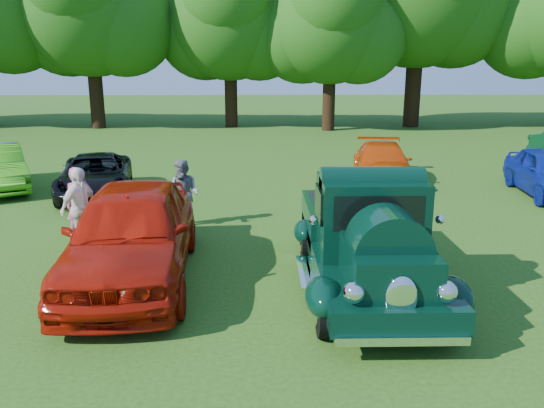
{
  "coord_description": "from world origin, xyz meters",
  "views": [
    {
      "loc": [
        -0.31,
        -7.63,
        3.69
      ],
      "look_at": [
        -0.11,
        2.17,
        1.1
      ],
      "focal_mm": 35.0,
      "sensor_mm": 36.0,
      "label": 1
    }
  ],
  "objects_px": {
    "spectator_white": "(80,208)",
    "spectator_pink": "(80,204)",
    "back_car_orange": "(382,163)",
    "red_convertible": "(132,233)",
    "back_car_black": "(95,176)",
    "spectator_grey": "(184,194)",
    "hero_pickup": "(366,240)"
  },
  "relations": [
    {
      "from": "spectator_white",
      "to": "spectator_pink",
      "type": "bearing_deg",
      "value": 44.54
    },
    {
      "from": "spectator_pink",
      "to": "spectator_white",
      "type": "bearing_deg",
      "value": -107.22
    },
    {
      "from": "back_car_orange",
      "to": "spectator_white",
      "type": "xyz_separation_m",
      "value": [
        -7.57,
        -6.15,
        0.22
      ]
    },
    {
      "from": "red_convertible",
      "to": "back_car_black",
      "type": "bearing_deg",
      "value": 107.96
    },
    {
      "from": "spectator_white",
      "to": "back_car_black",
      "type": "bearing_deg",
      "value": 38.91
    },
    {
      "from": "spectator_pink",
      "to": "spectator_grey",
      "type": "height_order",
      "value": "spectator_pink"
    },
    {
      "from": "hero_pickup",
      "to": "back_car_black",
      "type": "height_order",
      "value": "hero_pickup"
    },
    {
      "from": "red_convertible",
      "to": "spectator_white",
      "type": "relative_size",
      "value": 2.96
    },
    {
      "from": "spectator_grey",
      "to": "spectator_white",
      "type": "bearing_deg",
      "value": -123.22
    },
    {
      "from": "back_car_black",
      "to": "hero_pickup",
      "type": "bearing_deg",
      "value": -58.09
    },
    {
      "from": "back_car_black",
      "to": "back_car_orange",
      "type": "relative_size",
      "value": 0.99
    },
    {
      "from": "red_convertible",
      "to": "back_car_orange",
      "type": "bearing_deg",
      "value": 47.77
    },
    {
      "from": "red_convertible",
      "to": "spectator_pink",
      "type": "xyz_separation_m",
      "value": [
        -1.63,
        2.2,
        -0.06
      ]
    },
    {
      "from": "red_convertible",
      "to": "spectator_pink",
      "type": "distance_m",
      "value": 2.74
    },
    {
      "from": "hero_pickup",
      "to": "back_car_orange",
      "type": "distance_m",
      "value": 8.53
    },
    {
      "from": "hero_pickup",
      "to": "red_convertible",
      "type": "distance_m",
      "value": 4.03
    },
    {
      "from": "back_car_black",
      "to": "back_car_orange",
      "type": "distance_m",
      "value": 8.79
    },
    {
      "from": "spectator_pink",
      "to": "spectator_grey",
      "type": "relative_size",
      "value": 1.0
    },
    {
      "from": "spectator_pink",
      "to": "spectator_white",
      "type": "xyz_separation_m",
      "value": [
        0.18,
        -0.54,
        0.05
      ]
    },
    {
      "from": "red_convertible",
      "to": "spectator_white",
      "type": "distance_m",
      "value": 2.2
    },
    {
      "from": "back_car_orange",
      "to": "red_convertible",
      "type": "bearing_deg",
      "value": -119.79
    },
    {
      "from": "spectator_grey",
      "to": "spectator_white",
      "type": "height_order",
      "value": "spectator_white"
    },
    {
      "from": "red_convertible",
      "to": "spectator_grey",
      "type": "bearing_deg",
      "value": 77.45
    },
    {
      "from": "spectator_white",
      "to": "back_car_orange",
      "type": "bearing_deg",
      "value": -25.3
    },
    {
      "from": "hero_pickup",
      "to": "red_convertible",
      "type": "bearing_deg",
      "value": 173.56
    },
    {
      "from": "hero_pickup",
      "to": "back_car_black",
      "type": "relative_size",
      "value": 1.17
    },
    {
      "from": "hero_pickup",
      "to": "spectator_pink",
      "type": "relative_size",
      "value": 3.13
    },
    {
      "from": "hero_pickup",
      "to": "red_convertible",
      "type": "height_order",
      "value": "hero_pickup"
    },
    {
      "from": "spectator_pink",
      "to": "back_car_black",
      "type": "bearing_deg",
      "value": 66.37
    },
    {
      "from": "red_convertible",
      "to": "spectator_white",
      "type": "xyz_separation_m",
      "value": [
        -1.45,
        1.66,
        -0.01
      ]
    },
    {
      "from": "back_car_black",
      "to": "red_convertible",
      "type": "bearing_deg",
      "value": -80.37
    },
    {
      "from": "back_car_orange",
      "to": "spectator_grey",
      "type": "distance_m",
      "value": 7.36
    }
  ]
}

